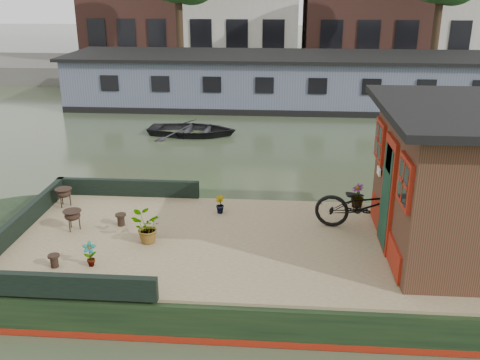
# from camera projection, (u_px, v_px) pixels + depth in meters

# --- Properties ---
(ground) EXTENTS (120.00, 120.00, 0.00)m
(ground) POSITION_uv_depth(u_px,v_px,m) (354.00, 279.00, 9.29)
(ground) COLOR #323F28
(ground) RESTS_ON ground
(houseboat_hull) EXTENTS (14.01, 4.02, 0.60)m
(houseboat_hull) POSITION_uv_depth(u_px,v_px,m) (278.00, 262.00, 9.29)
(houseboat_hull) COLOR black
(houseboat_hull) RESTS_ON ground
(houseboat_deck) EXTENTS (11.80, 3.80, 0.05)m
(houseboat_deck) POSITION_uv_depth(u_px,v_px,m) (357.00, 247.00, 9.07)
(houseboat_deck) COLOR #98815E
(houseboat_deck) RESTS_ON houseboat_hull
(bow_bulwark) EXTENTS (3.00, 4.00, 0.35)m
(bow_bulwark) POSITION_uv_depth(u_px,v_px,m) (66.00, 226.00, 9.38)
(bow_bulwark) COLOR black
(bow_bulwark) RESTS_ON houseboat_deck
(bicycle) EXTENTS (1.89, 0.96, 0.95)m
(bicycle) POSITION_uv_depth(u_px,v_px,m) (366.00, 206.00, 9.48)
(bicycle) COLOR black
(bicycle) RESTS_ON houseboat_deck
(potted_plant_a) EXTENTS (0.25, 0.20, 0.41)m
(potted_plant_a) POSITION_uv_depth(u_px,v_px,m) (90.00, 254.00, 8.33)
(potted_plant_a) COLOR brown
(potted_plant_a) RESTS_ON houseboat_deck
(potted_plant_b) EXTENTS (0.24, 0.25, 0.35)m
(potted_plant_b) POSITION_uv_depth(u_px,v_px,m) (220.00, 204.00, 10.30)
(potted_plant_b) COLOR brown
(potted_plant_b) RESTS_ON houseboat_deck
(potted_plant_c) EXTENTS (0.56, 0.51, 0.55)m
(potted_plant_c) POSITION_uv_depth(u_px,v_px,m) (146.00, 228.00, 9.07)
(potted_plant_c) COLOR #9B322D
(potted_plant_c) RESTS_ON houseboat_deck
(potted_plant_d) EXTENTS (0.35, 0.35, 0.47)m
(potted_plant_d) POSITION_uv_depth(u_px,v_px,m) (357.00, 195.00, 10.56)
(potted_plant_d) COLOR brown
(potted_plant_d) RESTS_ON houseboat_deck
(brazier_front) EXTENTS (0.44, 0.44, 0.37)m
(brazier_front) POSITION_uv_depth(u_px,v_px,m) (73.00, 220.00, 9.58)
(brazier_front) COLOR black
(brazier_front) RESTS_ON houseboat_deck
(brazier_rear) EXTENTS (0.46, 0.46, 0.37)m
(brazier_rear) POSITION_uv_depth(u_px,v_px,m) (64.00, 197.00, 10.60)
(brazier_rear) COLOR black
(brazier_rear) RESTS_ON houseboat_deck
(bollard_port) EXTENTS (0.20, 0.20, 0.22)m
(bollard_port) POSITION_uv_depth(u_px,v_px,m) (121.00, 220.00, 9.77)
(bollard_port) COLOR black
(bollard_port) RESTS_ON houseboat_deck
(bollard_stbd) EXTENTS (0.18, 0.18, 0.21)m
(bollard_stbd) POSITION_uv_depth(u_px,v_px,m) (54.00, 261.00, 8.34)
(bollard_stbd) COLOR black
(bollard_stbd) RESTS_ON houseboat_deck
(dinghy) EXTENTS (3.11, 2.32, 0.62)m
(dinghy) POSITION_uv_depth(u_px,v_px,m) (192.00, 126.00, 18.01)
(dinghy) COLOR black
(dinghy) RESTS_ON ground
(far_houseboat) EXTENTS (20.40, 4.40, 2.11)m
(far_houseboat) POSITION_uv_depth(u_px,v_px,m) (314.00, 83.00, 22.05)
(far_houseboat) COLOR #50566A
(far_houseboat) RESTS_ON ground
(quay) EXTENTS (60.00, 6.00, 0.90)m
(quay) POSITION_uv_depth(u_px,v_px,m) (308.00, 71.00, 28.31)
(quay) COLOR #47443F
(quay) RESTS_ON ground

